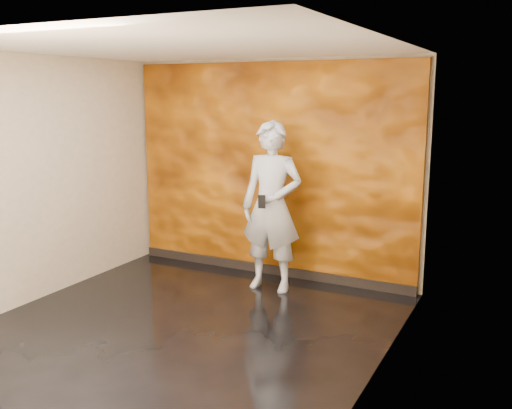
# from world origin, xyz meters

# --- Properties ---
(room) EXTENTS (4.02, 4.02, 2.81)m
(room) POSITION_xyz_m (0.00, 0.00, 1.40)
(room) COLOR black
(room) RESTS_ON ground
(feature_wall) EXTENTS (3.90, 0.06, 2.75)m
(feature_wall) POSITION_xyz_m (0.00, 1.96, 1.38)
(feature_wall) COLOR orange
(feature_wall) RESTS_ON ground
(baseboard) EXTENTS (3.90, 0.04, 0.12)m
(baseboard) POSITION_xyz_m (0.00, 1.92, 0.06)
(baseboard) COLOR black
(baseboard) RESTS_ON ground
(man) EXTENTS (0.78, 0.54, 2.05)m
(man) POSITION_xyz_m (0.28, 1.42, 1.03)
(man) COLOR #989CA6
(man) RESTS_ON ground
(phone) EXTENTS (0.09, 0.04, 0.16)m
(phone) POSITION_xyz_m (0.30, 1.12, 1.14)
(phone) COLOR black
(phone) RESTS_ON man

